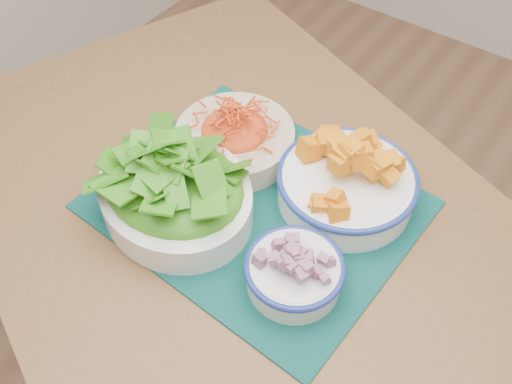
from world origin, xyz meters
TOP-DOWN VIEW (x-y plane):
  - table at (-0.35, 0.18)m, footprint 1.39×1.17m
  - placemat at (-0.35, 0.21)m, footprint 0.51×0.43m
  - carrot_bowl at (-0.45, 0.29)m, footprint 0.28×0.28m
  - squash_bowl at (-0.23, 0.31)m, footprint 0.26×0.26m
  - lettuce_bowl at (-0.44, 0.13)m, footprint 0.32×0.29m
  - onion_bowl at (-0.21, 0.12)m, footprint 0.18×0.18m

SIDE VIEW (x-z plane):
  - table at x=-0.35m, z-range 0.27..1.02m
  - placemat at x=-0.35m, z-range 0.75..0.75m
  - onion_bowl at x=-0.21m, z-range 0.75..0.83m
  - carrot_bowl at x=-0.45m, z-range 0.75..0.84m
  - squash_bowl at x=-0.23m, z-range 0.75..0.86m
  - lettuce_bowl at x=-0.44m, z-range 0.75..0.88m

